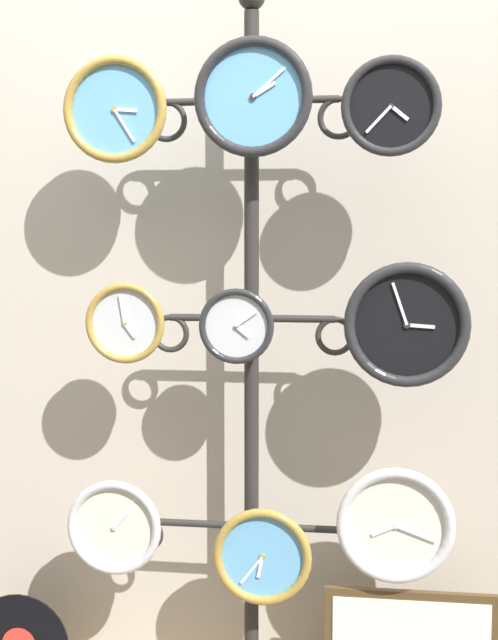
{
  "coord_description": "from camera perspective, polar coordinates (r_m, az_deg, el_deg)",
  "views": [
    {
      "loc": [
        0.32,
        -1.95,
        1.36
      ],
      "look_at": [
        0.0,
        0.36,
        1.13
      ],
      "focal_mm": 50.0,
      "sensor_mm": 36.0,
      "label": 1
    }
  ],
  "objects": [
    {
      "name": "clock_top_right",
      "position": [
        2.27,
        9.08,
        13.35
      ],
      "size": [
        0.25,
        0.04,
        0.25
      ],
      "color": "black"
    },
    {
      "name": "clock_top_left",
      "position": [
        2.4,
        -8.55,
        13.17
      ],
      "size": [
        0.28,
        0.04,
        0.28
      ],
      "color": "#60A8DB"
    },
    {
      "name": "clock_bottom_right",
      "position": [
        2.4,
        9.36,
        -12.82
      ],
      "size": [
        0.31,
        0.04,
        0.31
      ],
      "color": "silver"
    },
    {
      "name": "display_stand",
      "position": [
        2.48,
        0.16,
        -10.25
      ],
      "size": [
        0.68,
        0.39,
        2.01
      ],
      "color": "#282623",
      "rests_on": "ground_plane"
    },
    {
      "name": "shop_wall",
      "position": [
        2.55,
        0.65,
        6.44
      ],
      "size": [
        4.4,
        0.04,
        2.8
      ],
      "color": "#BCB2A3",
      "rests_on": "ground_plane"
    },
    {
      "name": "clock_bottom_center",
      "position": [
        2.44,
        0.88,
        -14.87
      ],
      "size": [
        0.26,
        0.04,
        0.26
      ],
      "color": "#60A8DB"
    },
    {
      "name": "clock_middle_right",
      "position": [
        2.27,
        10.07,
        -0.3
      ],
      "size": [
        0.32,
        0.04,
        0.32
      ],
      "color": "black"
    },
    {
      "name": "clock_middle_center",
      "position": [
        2.31,
        -0.8,
        -0.39
      ],
      "size": [
        0.2,
        0.04,
        0.2
      ],
      "color": "silver"
    },
    {
      "name": "clock_bottom_left",
      "position": [
        2.5,
        -8.6,
        -12.96
      ],
      "size": [
        0.26,
        0.04,
        0.26
      ],
      "color": "silver"
    },
    {
      "name": "clock_top_center",
      "position": [
        2.31,
        0.28,
        14.08
      ],
      "size": [
        0.3,
        0.04,
        0.3
      ],
      "color": "#60A8DB"
    },
    {
      "name": "clock_middle_left",
      "position": [
        2.37,
        -7.91,
        -0.19
      ],
      "size": [
        0.21,
        0.04,
        0.21
      ],
      "color": "silver"
    }
  ]
}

